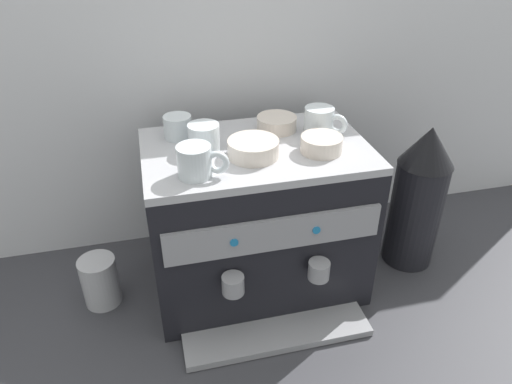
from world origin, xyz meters
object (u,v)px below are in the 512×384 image
at_px(ceramic_bowl_0, 253,149).
at_px(coffee_grinder, 418,197).
at_px(espresso_machine, 256,220).
at_px(milk_pitcher, 100,281).
at_px(ceramic_cup_2, 204,137).
at_px(ceramic_bowl_2, 321,144).
at_px(ceramic_bowl_1, 277,123).
at_px(ceramic_cup_0, 177,126).
at_px(ceramic_cup_3, 320,121).
at_px(ceramic_cup_1, 196,161).

relative_size(ceramic_bowl_0, coffee_grinder, 0.28).
relative_size(espresso_machine, milk_pitcher, 3.94).
distance_m(ceramic_cup_2, ceramic_bowl_2, 0.30).
bearing_deg(ceramic_bowl_1, ceramic_cup_0, 176.34).
height_order(espresso_machine, ceramic_bowl_1, ceramic_bowl_1).
bearing_deg(ceramic_cup_3, ceramic_bowl_1, 152.51).
xyz_separation_m(ceramic_cup_1, ceramic_bowl_1, (0.25, 0.21, -0.02)).
xyz_separation_m(ceramic_bowl_0, coffee_grinder, (0.52, 0.03, -0.24)).
relative_size(coffee_grinder, milk_pitcher, 3.09).
distance_m(ceramic_bowl_0, ceramic_bowl_2, 0.17).
distance_m(ceramic_cup_2, ceramic_cup_3, 0.32).
height_order(ceramic_bowl_2, coffee_grinder, ceramic_bowl_2).
bearing_deg(ceramic_cup_3, ceramic_cup_0, 169.11).
distance_m(ceramic_cup_1, ceramic_bowl_1, 0.33).
height_order(ceramic_bowl_1, coffee_grinder, ceramic_bowl_1).
distance_m(espresso_machine, ceramic_cup_1, 0.33).
height_order(ceramic_cup_3, ceramic_bowl_1, ceramic_cup_3).
height_order(ceramic_cup_0, ceramic_bowl_1, ceramic_cup_0).
relative_size(ceramic_cup_1, ceramic_cup_2, 1.01).
xyz_separation_m(espresso_machine, ceramic_cup_1, (-0.17, -0.11, 0.27)).
relative_size(ceramic_bowl_1, milk_pitcher, 0.74).
bearing_deg(milk_pitcher, ceramic_bowl_0, -7.93).
bearing_deg(coffee_grinder, espresso_machine, 178.29).
relative_size(ceramic_cup_2, ceramic_bowl_0, 0.92).
height_order(ceramic_bowl_0, ceramic_bowl_2, ceramic_bowl_0).
xyz_separation_m(espresso_machine, milk_pitcher, (-0.45, 0.02, -0.15)).
distance_m(ceramic_cup_1, milk_pitcher, 0.52).
height_order(ceramic_cup_1, milk_pitcher, ceramic_cup_1).
bearing_deg(ceramic_cup_1, ceramic_cup_0, 95.61).
bearing_deg(milk_pitcher, ceramic_bowl_2, -7.12).
bearing_deg(ceramic_cup_0, espresso_machine, -31.15).
distance_m(ceramic_bowl_0, milk_pitcher, 0.59).
bearing_deg(espresso_machine, milk_pitcher, 177.95).
height_order(ceramic_cup_1, ceramic_bowl_0, ceramic_cup_1).
xyz_separation_m(ceramic_bowl_0, ceramic_bowl_2, (0.17, -0.02, -0.00)).
xyz_separation_m(ceramic_cup_0, ceramic_bowl_1, (0.27, -0.02, -0.01)).
bearing_deg(ceramic_cup_1, ceramic_cup_3, 22.95).
bearing_deg(ceramic_bowl_0, espresso_machine, 66.98).
relative_size(espresso_machine, ceramic_bowl_0, 4.57).
relative_size(ceramic_cup_1, ceramic_bowl_0, 0.93).
bearing_deg(ceramic_bowl_0, ceramic_cup_2, 148.76).
distance_m(ceramic_cup_0, ceramic_bowl_0, 0.23).
height_order(espresso_machine, ceramic_bowl_0, ceramic_bowl_0).
xyz_separation_m(espresso_machine, ceramic_cup_2, (-0.13, 0.02, 0.26)).
bearing_deg(ceramic_bowl_2, ceramic_bowl_1, 114.84).
bearing_deg(ceramic_bowl_0, coffee_grinder, 3.25).
distance_m(ceramic_cup_0, ceramic_cup_1, 0.23).
relative_size(ceramic_cup_3, ceramic_bowl_1, 0.96).
bearing_deg(ceramic_cup_1, milk_pitcher, 156.34).
bearing_deg(ceramic_bowl_2, espresso_machine, 158.87).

